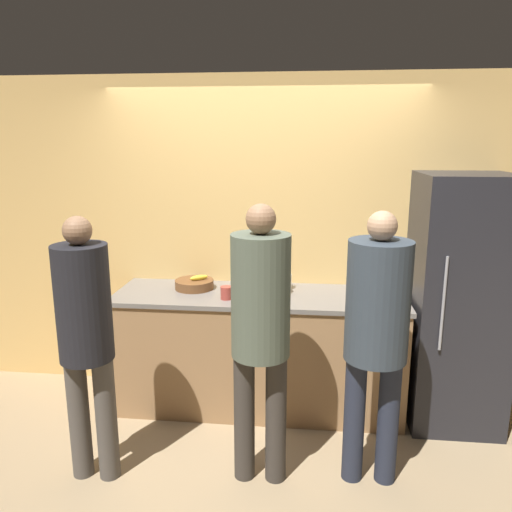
{
  "coord_description": "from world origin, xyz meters",
  "views": [
    {
      "loc": [
        0.37,
        -3.28,
        2.09
      ],
      "look_at": [
        0.0,
        0.16,
        1.29
      ],
      "focal_mm": 35.0,
      "sensor_mm": 36.0,
      "label": 1
    }
  ],
  "objects_px": {
    "person_center": "(261,322)",
    "cup_red": "(226,293)",
    "person_left": "(86,331)",
    "fruit_bowl": "(194,284)",
    "utensil_crock": "(285,281)",
    "person_right": "(377,324)",
    "refrigerator": "(457,301)",
    "bottle_amber": "(285,286)"
  },
  "relations": [
    {
      "from": "person_left",
      "to": "bottle_amber",
      "type": "height_order",
      "value": "person_left"
    },
    {
      "from": "person_center",
      "to": "utensil_crock",
      "type": "height_order",
      "value": "person_center"
    },
    {
      "from": "person_right",
      "to": "cup_red",
      "type": "bearing_deg",
      "value": 146.23
    },
    {
      "from": "fruit_bowl",
      "to": "utensil_crock",
      "type": "distance_m",
      "value": 0.72
    },
    {
      "from": "person_left",
      "to": "person_right",
      "type": "height_order",
      "value": "person_right"
    },
    {
      "from": "bottle_amber",
      "to": "utensil_crock",
      "type": "bearing_deg",
      "value": 90.93
    },
    {
      "from": "cup_red",
      "to": "person_right",
      "type": "bearing_deg",
      "value": -33.77
    },
    {
      "from": "person_center",
      "to": "fruit_bowl",
      "type": "relative_size",
      "value": 5.72
    },
    {
      "from": "person_right",
      "to": "cup_red",
      "type": "height_order",
      "value": "person_right"
    },
    {
      "from": "fruit_bowl",
      "to": "bottle_amber",
      "type": "xyz_separation_m",
      "value": [
        0.72,
        -0.05,
        0.03
      ]
    },
    {
      "from": "bottle_amber",
      "to": "fruit_bowl",
      "type": "bearing_deg",
      "value": 176.05
    },
    {
      "from": "refrigerator",
      "to": "fruit_bowl",
      "type": "relative_size",
      "value": 6.12
    },
    {
      "from": "cup_red",
      "to": "fruit_bowl",
      "type": "bearing_deg",
      "value": 141.33
    },
    {
      "from": "refrigerator",
      "to": "bottle_amber",
      "type": "xyz_separation_m",
      "value": [
        -1.28,
        0.04,
        0.07
      ]
    },
    {
      "from": "fruit_bowl",
      "to": "utensil_crock",
      "type": "height_order",
      "value": "utensil_crock"
    },
    {
      "from": "person_right",
      "to": "cup_red",
      "type": "xyz_separation_m",
      "value": [
        -1.01,
        0.68,
        -0.05
      ]
    },
    {
      "from": "cup_red",
      "to": "utensil_crock",
      "type": "bearing_deg",
      "value": 35.51
    },
    {
      "from": "person_center",
      "to": "cup_red",
      "type": "distance_m",
      "value": 0.81
    },
    {
      "from": "person_left",
      "to": "utensil_crock",
      "type": "xyz_separation_m",
      "value": [
        1.14,
        1.13,
        0.02
      ]
    },
    {
      "from": "person_center",
      "to": "utensil_crock",
      "type": "xyz_separation_m",
      "value": [
        0.09,
        1.04,
        -0.04
      ]
    },
    {
      "from": "fruit_bowl",
      "to": "bottle_amber",
      "type": "distance_m",
      "value": 0.72
    },
    {
      "from": "person_center",
      "to": "person_left",
      "type": "bearing_deg",
      "value": -174.98
    },
    {
      "from": "person_center",
      "to": "bottle_amber",
      "type": "height_order",
      "value": "person_center"
    },
    {
      "from": "person_left",
      "to": "fruit_bowl",
      "type": "xyz_separation_m",
      "value": [
        0.42,
        1.06,
        -0.0
      ]
    },
    {
      "from": "refrigerator",
      "to": "person_right",
      "type": "height_order",
      "value": "refrigerator"
    },
    {
      "from": "utensil_crock",
      "to": "cup_red",
      "type": "xyz_separation_m",
      "value": [
        -0.42,
        -0.3,
        -0.02
      ]
    },
    {
      "from": "person_right",
      "to": "fruit_bowl",
      "type": "bearing_deg",
      "value": 145.06
    },
    {
      "from": "person_left",
      "to": "cup_red",
      "type": "height_order",
      "value": "person_left"
    },
    {
      "from": "bottle_amber",
      "to": "cup_red",
      "type": "bearing_deg",
      "value": -156.07
    },
    {
      "from": "person_center",
      "to": "utensil_crock",
      "type": "bearing_deg",
      "value": 84.9
    },
    {
      "from": "utensil_crock",
      "to": "cup_red",
      "type": "relative_size",
      "value": 2.54
    },
    {
      "from": "person_center",
      "to": "cup_red",
      "type": "height_order",
      "value": "person_center"
    },
    {
      "from": "refrigerator",
      "to": "cup_red",
      "type": "xyz_separation_m",
      "value": [
        -1.7,
        -0.14,
        0.05
      ]
    },
    {
      "from": "cup_red",
      "to": "person_left",
      "type": "bearing_deg",
      "value": -130.86
    },
    {
      "from": "person_center",
      "to": "bottle_amber",
      "type": "distance_m",
      "value": 0.93
    },
    {
      "from": "utensil_crock",
      "to": "person_right",
      "type": "bearing_deg",
      "value": -58.94
    },
    {
      "from": "person_left",
      "to": "bottle_amber",
      "type": "relative_size",
      "value": 10.49
    },
    {
      "from": "person_right",
      "to": "bottle_amber",
      "type": "distance_m",
      "value": 1.04
    },
    {
      "from": "refrigerator",
      "to": "person_left",
      "type": "relative_size",
      "value": 1.12
    },
    {
      "from": "utensil_crock",
      "to": "cup_red",
      "type": "bearing_deg",
      "value": -144.49
    },
    {
      "from": "cup_red",
      "to": "bottle_amber",
      "type": "bearing_deg",
      "value": 23.93
    },
    {
      "from": "person_right",
      "to": "fruit_bowl",
      "type": "height_order",
      "value": "person_right"
    }
  ]
}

